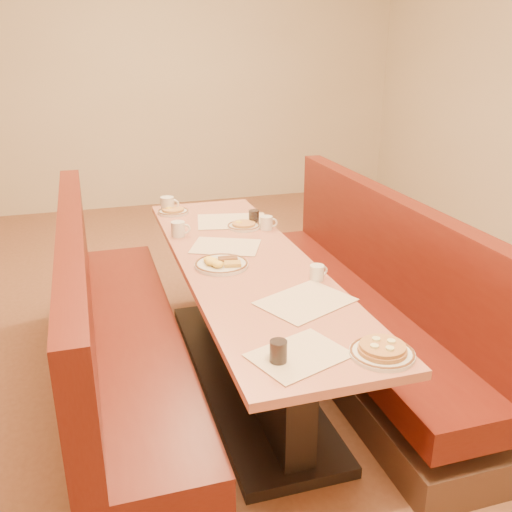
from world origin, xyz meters
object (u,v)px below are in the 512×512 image
object	(u,v)px
coffee_mug_a	(317,272)
soda_tumbler_mid	(254,217)
soda_tumbler_near	(278,352)
pancake_plate	(382,351)
eggs_plate	(221,264)
coffee_mug_b	(179,229)
booth_left	(115,344)
coffee_mug_c	(267,223)
coffee_mug_d	(168,204)
booth_right	(363,308)
diner_table	(246,323)

from	to	relation	value
coffee_mug_a	soda_tumbler_mid	world-z (taller)	soda_tumbler_mid
soda_tumbler_near	soda_tumbler_mid	distance (m)	1.71
soda_tumbler_mid	pancake_plate	bearing A→B (deg)	-90.32
eggs_plate	coffee_mug_b	size ratio (longest dim) A/B	2.42
soda_tumbler_near	coffee_mug_b	bearing A→B (deg)	93.84
booth_left	eggs_plate	bearing A→B (deg)	-3.14
booth_left	eggs_plate	size ratio (longest dim) A/B	8.67
coffee_mug_c	coffee_mug_d	size ratio (longest dim) A/B	0.86
soda_tumbler_mid	booth_right	bearing A→B (deg)	-51.75
coffee_mug_c	soda_tumbler_mid	xyz separation A→B (m)	(-0.05, 0.13, 0.00)
booth_left	soda_tumbler_near	size ratio (longest dim) A/B	27.39
pancake_plate	coffee_mug_a	world-z (taller)	coffee_mug_a
eggs_plate	booth_left	bearing A→B (deg)	176.86
booth_left	coffee_mug_a	bearing A→B (deg)	-18.88
eggs_plate	booth_right	bearing A→B (deg)	2.08
booth_right	coffee_mug_a	size ratio (longest dim) A/B	24.58
booth_left	coffee_mug_a	xyz separation A→B (m)	(1.01, -0.34, 0.43)
pancake_plate	eggs_plate	xyz separation A→B (m)	(-0.37, 1.07, -0.00)
coffee_mug_b	coffee_mug_c	size ratio (longest dim) A/B	1.07
pancake_plate	coffee_mug_c	distance (m)	1.60
booth_right	coffee_mug_c	xyz separation A→B (m)	(-0.45, 0.50, 0.43)
booth_left	soda_tumbler_near	bearing A→B (deg)	-61.46
diner_table	coffee_mug_c	xyz separation A→B (m)	(0.28, 0.50, 0.42)
booth_left	diner_table	bearing A→B (deg)	0.00
soda_tumbler_near	soda_tumbler_mid	bearing A→B (deg)	76.26
coffee_mug_c	booth_left	bearing A→B (deg)	-142.95
booth_left	coffee_mug_c	bearing A→B (deg)	26.38
booth_right	coffee_mug_c	distance (m)	0.80
booth_left	coffee_mug_d	size ratio (longest dim) A/B	19.24
coffee_mug_d	diner_table	bearing A→B (deg)	-54.10
pancake_plate	coffee_mug_c	size ratio (longest dim) A/B	2.25
coffee_mug_d	soda_tumbler_mid	distance (m)	0.68
pancake_plate	eggs_plate	distance (m)	1.13
diner_table	eggs_plate	size ratio (longest dim) A/B	8.67
pancake_plate	coffee_mug_a	xyz separation A→B (m)	(0.05, 0.76, 0.02)
diner_table	pancake_plate	xyz separation A→B (m)	(0.23, -1.10, 0.40)
diner_table	coffee_mug_b	xyz separation A→B (m)	(-0.28, 0.53, 0.42)
diner_table	coffee_mug_d	bearing A→B (deg)	103.09
booth_right	coffee_mug_d	xyz separation A→B (m)	(-0.99, 1.10, 0.44)
diner_table	booth_left	xyz separation A→B (m)	(-0.73, 0.00, -0.01)
coffee_mug_b	eggs_plate	bearing A→B (deg)	-59.86
diner_table	eggs_plate	world-z (taller)	eggs_plate
booth_right	coffee_mug_c	bearing A→B (deg)	131.71
eggs_plate	coffee_mug_d	world-z (taller)	coffee_mug_d
booth_left	soda_tumbler_near	xyz separation A→B (m)	(0.56, -1.03, 0.43)
eggs_plate	pancake_plate	bearing A→B (deg)	-70.69
coffee_mug_a	pancake_plate	bearing A→B (deg)	-109.13
coffee_mug_d	soda_tumbler_near	bearing A→B (deg)	-64.93
coffee_mug_a	soda_tumbler_near	size ratio (longest dim) A/B	1.11
booth_right	coffee_mug_a	xyz separation A→B (m)	(-0.46, -0.34, 0.43)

